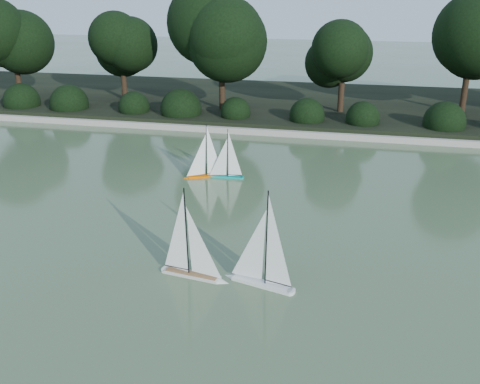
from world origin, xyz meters
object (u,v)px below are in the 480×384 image
(sailboat_white_b, at_px, (196,263))
(sailboat_orange, at_px, (202,169))
(sailboat_white_a, at_px, (257,269))
(sailboat_teal, at_px, (224,170))

(sailboat_white_b, height_order, sailboat_orange, sailboat_white_b)
(sailboat_white_a, relative_size, sailboat_orange, 1.18)
(sailboat_white_a, xyz_separation_m, sailboat_white_b, (-0.97, -0.01, -0.01))
(sailboat_teal, bearing_deg, sailboat_white_a, -69.96)
(sailboat_white_a, height_order, sailboat_teal, sailboat_white_a)
(sailboat_orange, bearing_deg, sailboat_white_b, -74.87)
(sailboat_white_b, bearing_deg, sailboat_white_a, 0.38)
(sailboat_white_a, bearing_deg, sailboat_orange, 115.84)
(sailboat_white_b, bearing_deg, sailboat_teal, 98.82)
(sailboat_white_a, distance_m, sailboat_white_b, 0.97)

